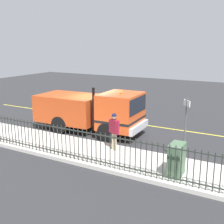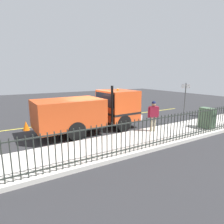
{
  "view_description": "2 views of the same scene",
  "coord_description": "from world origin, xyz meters",
  "px_view_note": "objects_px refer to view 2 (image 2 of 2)",
  "views": [
    {
      "loc": [
        13.32,
        8.53,
        4.83
      ],
      "look_at": [
        1.48,
        1.94,
        1.57
      ],
      "focal_mm": 46.38,
      "sensor_mm": 36.0,
      "label": 1
    },
    {
      "loc": [
        10.14,
        -4.35,
        3.25
      ],
      "look_at": [
        1.18,
        0.94,
        1.17
      ],
      "focal_mm": 30.08,
      "sensor_mm": 36.0,
      "label": 2
    }
  ],
  "objects_px": {
    "utility_cabinet": "(207,118)",
    "traffic_cone": "(26,126)",
    "street_sign": "(185,98)",
    "worker_standing": "(153,113)",
    "work_truck": "(95,109)"
  },
  "relations": [
    {
      "from": "utility_cabinet",
      "to": "street_sign",
      "type": "xyz_separation_m",
      "value": [
        -1.51,
        -0.14,
        1.0
      ]
    },
    {
      "from": "worker_standing",
      "to": "street_sign",
      "type": "xyz_separation_m",
      "value": [
        -0.39,
        3.02,
        0.56
      ]
    },
    {
      "from": "utility_cabinet",
      "to": "street_sign",
      "type": "bearing_deg",
      "value": -174.8
    },
    {
      "from": "street_sign",
      "to": "worker_standing",
      "type": "bearing_deg",
      "value": -82.56
    },
    {
      "from": "work_truck",
      "to": "street_sign",
      "type": "relative_size",
      "value": 2.39
    },
    {
      "from": "work_truck",
      "to": "worker_standing",
      "type": "xyz_separation_m",
      "value": [
        2.24,
        2.47,
        -0.11
      ]
    },
    {
      "from": "worker_standing",
      "to": "street_sign",
      "type": "height_order",
      "value": "street_sign"
    },
    {
      "from": "traffic_cone",
      "to": "street_sign",
      "type": "distance_m",
      "value": 9.94
    },
    {
      "from": "traffic_cone",
      "to": "utility_cabinet",
      "type": "bearing_deg",
      "value": 59.11
    },
    {
      "from": "worker_standing",
      "to": "utility_cabinet",
      "type": "bearing_deg",
      "value": -176.88
    },
    {
      "from": "utility_cabinet",
      "to": "traffic_cone",
      "type": "relative_size",
      "value": 2.15
    },
    {
      "from": "worker_standing",
      "to": "utility_cabinet",
      "type": "height_order",
      "value": "worker_standing"
    },
    {
      "from": "work_truck",
      "to": "traffic_cone",
      "type": "distance_m",
      "value": 4.22
    },
    {
      "from": "work_truck",
      "to": "utility_cabinet",
      "type": "distance_m",
      "value": 6.57
    },
    {
      "from": "work_truck",
      "to": "worker_standing",
      "type": "height_order",
      "value": "work_truck"
    }
  ]
}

